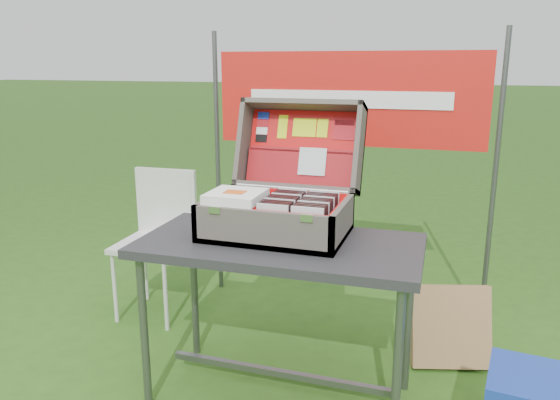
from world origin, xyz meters
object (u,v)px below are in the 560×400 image
(table, at_px, (280,321))
(chair, at_px, (153,246))
(suitcase, at_px, (281,172))
(cardboard_box, at_px, (451,326))

(table, xyz_separation_m, chair, (-0.99, 0.59, 0.06))
(suitcase, relative_size, chair, 0.70)
(table, relative_size, suitcase, 1.97)
(table, bearing_deg, chair, 148.18)
(table, relative_size, chair, 1.38)
(suitcase, bearing_deg, cardboard_box, 27.10)
(chair, bearing_deg, cardboard_box, -3.75)
(table, distance_m, chair, 1.15)
(chair, xyz_separation_m, cardboard_box, (1.73, -0.05, -0.23))
(table, height_order, suitcase, suitcase)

